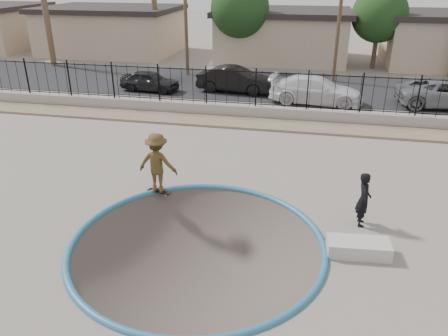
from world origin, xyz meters
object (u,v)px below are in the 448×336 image
concrete_ledge (358,248)px  car_a (150,81)px  skater (158,166)px  skateboard (159,192)px  car_d (448,93)px  car_c (316,90)px  car_b (235,80)px  videographer (364,199)px

concrete_ledge → car_a: car_a is taller
skater → concrete_ledge: bearing=163.4°
skateboard → car_d: car_d is taller
concrete_ledge → car_c: car_c is taller
car_a → car_b: (5.13, 0.81, 0.14)m
skater → car_a: bearing=-65.5°
concrete_ledge → car_a: size_ratio=0.45×
skateboard → car_d: (11.83, 12.60, 0.71)m
concrete_ledge → car_a: (-11.23, 14.79, 0.45)m
skateboard → car_a: bearing=125.3°
videographer → car_a: bearing=39.0°
skateboard → car_c: 12.87m
skateboard → concrete_ledge: size_ratio=0.55×
skater → car_a: (-4.99, 12.59, -0.36)m
skater → skateboard: skater is taller
car_a → car_d: bearing=-84.2°
concrete_ledge → car_d: size_ratio=0.30×
videographer → skater: bearing=82.5°
skater → concrete_ledge: 6.67m
skateboard → car_b: 13.42m
skateboard → concrete_ledge: 6.62m
car_b → car_d: (11.69, -0.80, -0.01)m
skateboard → videographer: size_ratio=0.54×
car_d → car_c: bearing=91.4°
car_b → car_d: 11.72m
car_b → concrete_ledge: bearing=-152.9°
car_a → skateboard: bearing=-152.6°
concrete_ledge → car_d: bearing=69.3°
concrete_ledge → car_d: (5.59, 14.80, 0.57)m
skateboard → car_c: car_c is taller
skater → videographer: 6.46m
concrete_ledge → car_b: 16.77m
car_a → car_b: size_ratio=0.79×
car_a → car_d: (16.82, 0.01, 0.12)m
videographer → car_c: (-1.51, 12.52, -0.05)m
car_a → car_d: size_ratio=0.68×
car_b → skater: bearing=-174.8°
skater → car_b: skater is taller
skater → videographer: bearing=177.1°
skater → car_b: bearing=-87.7°
skater → car_c: size_ratio=0.40×
car_a → car_b: car_b is taller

